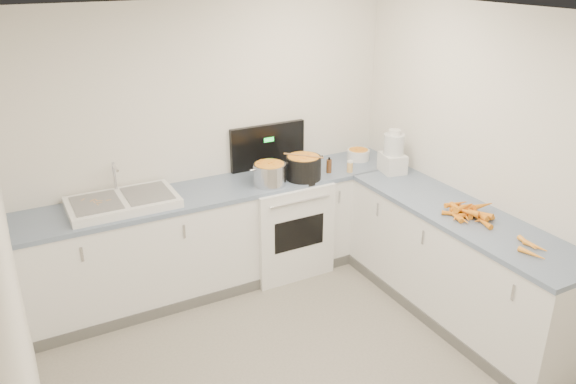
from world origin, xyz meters
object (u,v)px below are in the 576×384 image
food_processor (393,154)px  black_pot (303,169)px  extract_bottle (329,166)px  stove (282,222)px  spice_jar (350,167)px  mixing_bowl (358,155)px  sink (123,202)px  steel_pot (270,175)px

food_processor → black_pot: bearing=163.3°
extract_bottle → food_processor: size_ratio=0.31×
stove → black_pot: stove is taller
stove → spice_jar: (0.61, -0.20, 0.51)m
mixing_bowl → food_processor: size_ratio=0.54×
sink → mixing_bowl: (2.34, 0.04, 0.01)m
stove → mixing_bowl: (0.89, 0.05, 0.52)m
sink → spice_jar: size_ratio=8.99×
food_processor → stove: bearing=158.3°
mixing_bowl → extract_bottle: (-0.45, -0.17, 0.01)m
stove → sink: size_ratio=1.58×
black_pot → food_processor: size_ratio=0.78×
sink → stove: bearing=-0.6°
stove → mixing_bowl: 1.03m
sink → mixing_bowl: 2.34m
stove → food_processor: bearing=-21.7°
stove → black_pot: 0.60m
sink → mixing_bowl: size_ratio=3.88×
spice_jar → stove: bearing=161.8°
steel_pot → food_processor: food_processor is taller
black_pot → food_processor: bearing=-16.7°
spice_jar → food_processor: food_processor is taller
food_processor → sink: bearing=170.6°
sink → mixing_bowl: sink is taller
mixing_bowl → food_processor: (0.08, -0.44, 0.13)m
steel_pot → extract_bottle: size_ratio=2.31×
food_processor → steel_pot: bearing=167.3°
stove → steel_pot: 0.60m
sink → black_pot: (1.60, -0.15, 0.06)m
stove → food_processor: stove is taller
food_processor → mixing_bowl: bearing=100.5°
sink → extract_bottle: 1.89m
extract_bottle → food_processor: 0.61m
black_pot → spice_jar: bearing=-7.7°
black_pot → mixing_bowl: black_pot is taller
stove → sink: (-1.45, 0.02, 0.50)m
sink → extract_bottle: size_ratio=6.80×
mixing_bowl → spice_jar: bearing=-136.9°
sink → food_processor: size_ratio=2.09×
black_pot → food_processor: (0.82, -0.25, 0.08)m
sink → extract_bottle: sink is taller
sink → food_processor: bearing=-9.4°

